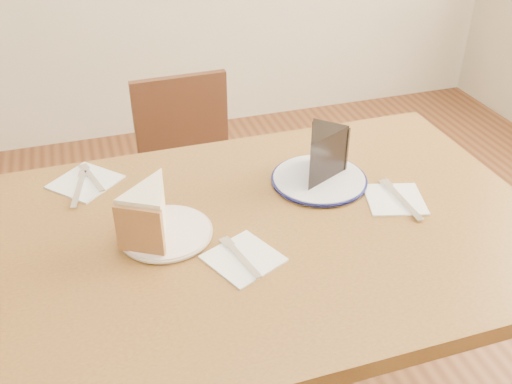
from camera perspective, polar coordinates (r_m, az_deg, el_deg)
The scene contains 13 objects.
table at distance 1.29m, azimuth 1.23°, elevation -6.87°, with size 1.20×0.80×0.75m.
chair_far at distance 1.98m, azimuth -6.30°, elevation 0.95°, with size 0.39×0.39×0.77m.
plate_cream at distance 1.21m, azimuth -9.01°, elevation -4.05°, with size 0.19×0.19×0.01m, color white.
plate_navy at distance 1.38m, azimuth 6.32°, elevation 1.25°, with size 0.22×0.22×0.01m, color white.
carrot_cake at distance 1.18m, azimuth -10.27°, elevation -1.83°, with size 0.09×0.13×0.10m, color #F1E6C7, non-canonical shape.
chocolate_cake at distance 1.35m, azimuth 6.37°, elevation 3.38°, with size 0.09×0.13×0.11m, color black, non-canonical shape.
napkin_cream at distance 1.14m, azimuth -1.27°, elevation -6.65°, with size 0.13×0.13×0.00m, color white.
napkin_navy at distance 1.34m, azimuth 13.70°, elevation -0.70°, with size 0.13×0.13×0.00m, color white.
napkin_spare at distance 1.43m, azimuth -16.69°, elevation 0.98°, with size 0.14×0.14×0.00m, color white.
fork_cream at distance 1.14m, azimuth -1.53°, elevation -6.57°, with size 0.01×0.14×0.00m, color silver.
knife_navy at distance 1.34m, azimuth 14.31°, elevation -0.73°, with size 0.02×0.17×0.00m, color white.
fork_spare at distance 1.43m, azimuth -16.08°, elevation 1.39°, with size 0.01×0.14×0.00m, color silver.
knife_spare at distance 1.40m, azimuth -17.29°, elevation 0.31°, with size 0.01×0.16×0.00m, color white.
Camera 1 is at (-0.33, -0.93, 1.49)m, focal length 40.00 mm.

